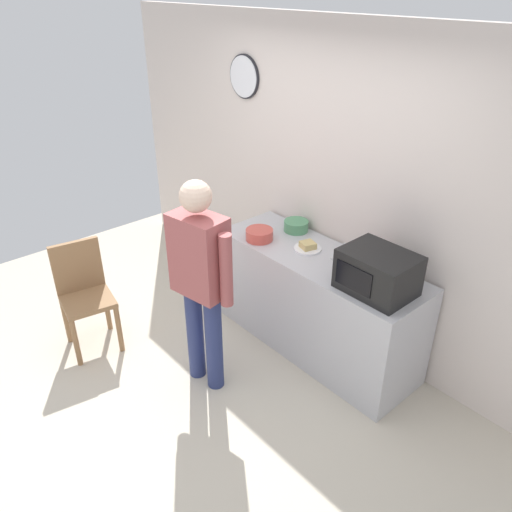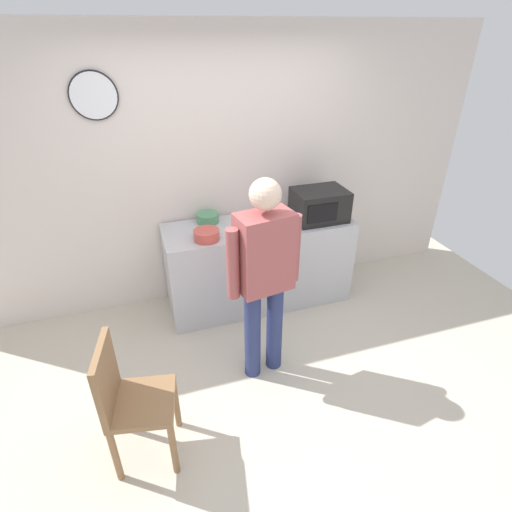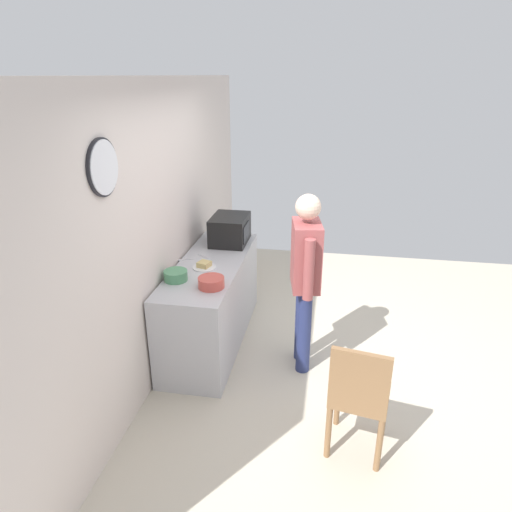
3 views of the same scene
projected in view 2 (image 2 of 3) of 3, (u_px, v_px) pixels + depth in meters
The scene contains 11 objects.
ground_plane at pixel (272, 392), 3.20m from camera, with size 6.00×6.00×0.00m, color beige.
back_wall at pixel (218, 173), 3.86m from camera, with size 5.40×0.13×2.60m.
kitchen_counter at pixel (259, 264), 4.06m from camera, with size 1.82×0.62×0.88m, color #B7B7BC.
microwave at pixel (319, 205), 3.87m from camera, with size 0.50×0.39×0.30m.
sandwich_plate at pixel (244, 223), 3.81m from camera, with size 0.22×0.22×0.07m.
salad_bowl at pixel (207, 235), 3.54m from camera, with size 0.23×0.23×0.09m, color #C64C42.
cereal_bowl at pixel (208, 218), 3.86m from camera, with size 0.21×0.21×0.09m, color #4C8E60.
fork_utensil at pixel (268, 218), 3.96m from camera, with size 0.17×0.02×0.01m, color silver.
spoon_utensil at pixel (253, 213), 4.06m from camera, with size 0.17×0.02×0.01m, color silver.
person_standing at pixel (264, 270), 2.93m from camera, with size 0.58×0.30×1.68m.
wooden_chair at pixel (129, 398), 2.49m from camera, with size 0.47×0.47×0.94m.
Camera 2 is at (-0.81, -2.08, 2.53)m, focal length 28.16 mm.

